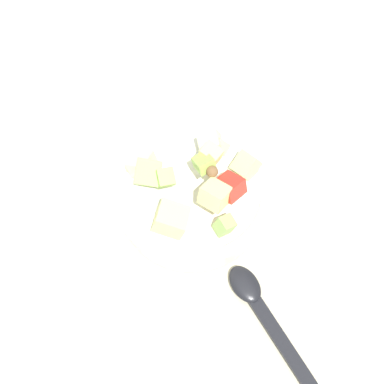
% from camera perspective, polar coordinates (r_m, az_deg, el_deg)
% --- Properties ---
extents(ground_plane, '(2.40, 2.40, 0.00)m').
position_cam_1_polar(ground_plane, '(0.84, 0.83, -1.12)').
color(ground_plane, silver).
extents(placemat, '(0.51, 0.36, 0.01)m').
position_cam_1_polar(placemat, '(0.83, 0.83, -1.02)').
color(placemat, '#BCB299').
rests_on(placemat, ground_plane).
extents(salad_bowl, '(0.22, 0.22, 0.11)m').
position_cam_1_polar(salad_bowl, '(0.80, 0.00, -0.19)').
color(salad_bowl, white).
rests_on(salad_bowl, placemat).
extents(serving_spoon, '(0.22, 0.13, 0.01)m').
position_cam_1_polar(serving_spoon, '(0.77, 7.31, -12.14)').
color(serving_spoon, black).
rests_on(serving_spoon, placemat).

